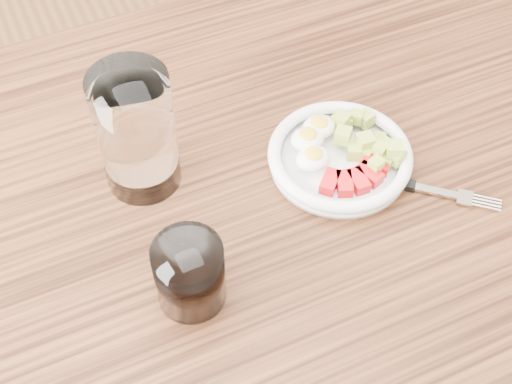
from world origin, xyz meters
TOP-DOWN VIEW (x-y plane):
  - dining_table at (0.00, 0.00)m, footprint 1.50×0.90m
  - bowl at (0.12, 0.03)m, footprint 0.19×0.19m
  - fork at (0.17, -0.03)m, footprint 0.17×0.15m
  - water_glass at (-0.12, 0.11)m, footprint 0.10×0.10m
  - coffee_glass at (-0.13, -0.08)m, footprint 0.08×0.08m

SIDE VIEW (x-z plane):
  - dining_table at x=0.00m, z-range 0.28..1.05m
  - fork at x=0.17m, z-range 0.77..0.78m
  - bowl at x=0.12m, z-range 0.76..0.81m
  - coffee_glass at x=-0.13m, z-range 0.77..0.86m
  - water_glass at x=-0.12m, z-range 0.77..0.94m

